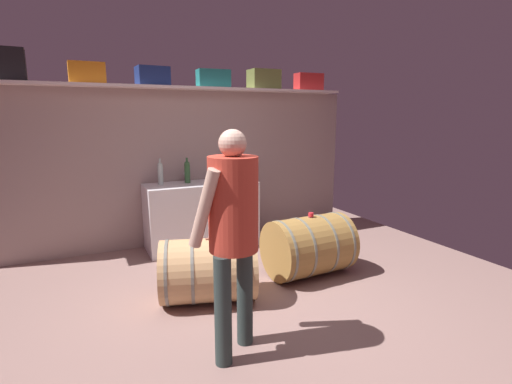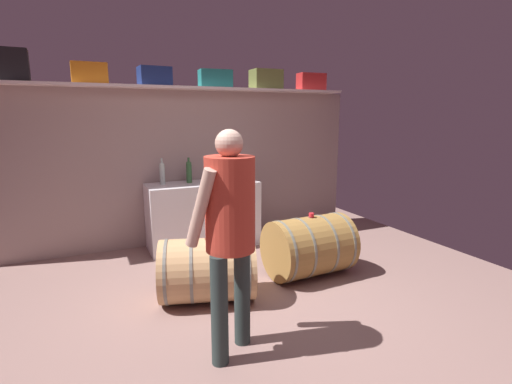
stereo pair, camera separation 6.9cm
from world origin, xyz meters
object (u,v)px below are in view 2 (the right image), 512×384
(wine_glass, at_px, (189,174))
(wine_barrel_far, at_px, (207,270))
(wine_bottle_clear, at_px, (162,173))
(wine_barrel_near, at_px, (309,246))
(toolcase_black, at_px, (11,65))
(toolcase_teal, at_px, (215,79))
(work_cabinet, at_px, (203,215))
(tasting_cup, at_px, (311,215))
(toolcase_red, at_px, (311,82))
(winemaker_pouring, at_px, (229,221))
(toolcase_olive, at_px, (266,80))
(wine_bottle_green, at_px, (189,171))
(toolcase_orange, at_px, (89,73))
(wine_bottle_dark, at_px, (225,169))
(toolcase_navy, at_px, (155,76))

(wine_glass, distance_m, wine_barrel_far, 1.87)
(wine_bottle_clear, relative_size, wine_barrel_near, 0.37)
(toolcase_black, height_order, toolcase_teal, toolcase_black)
(work_cabinet, distance_m, wine_glass, 0.59)
(wine_bottle_clear, height_order, tasting_cup, wine_bottle_clear)
(toolcase_red, xyz_separation_m, winemaker_pouring, (-2.27, -2.60, -1.21))
(toolcase_black, xyz_separation_m, toolcase_olive, (3.05, 0.00, -0.04))
(toolcase_red, bearing_deg, wine_bottle_green, -172.84)
(toolcase_teal, bearing_deg, toolcase_black, -176.21)
(wine_barrel_far, relative_size, winemaker_pouring, 0.62)
(toolcase_orange, bearing_deg, wine_barrel_near, -39.78)
(toolcase_red, distance_m, wine_barrel_far, 3.38)
(work_cabinet, xyz_separation_m, wine_glass, (-0.13, 0.19, 0.54))
(toolcase_black, distance_m, toolcase_olive, 3.05)
(toolcase_black, bearing_deg, work_cabinet, -7.58)
(wine_glass, distance_m, winemaker_pouring, 2.63)
(toolcase_black, bearing_deg, toolcase_orange, -2.16)
(toolcase_olive, bearing_deg, tasting_cup, -96.64)
(toolcase_orange, height_order, tasting_cup, toolcase_orange)
(work_cabinet, xyz_separation_m, winemaker_pouring, (-0.52, -2.41, 0.58))
(toolcase_olive, bearing_deg, wine_barrel_far, -128.46)
(toolcase_orange, relative_size, work_cabinet, 0.27)
(wine_bottle_green, xyz_separation_m, wine_bottle_dark, (0.52, 0.06, -0.01))
(winemaker_pouring, bearing_deg, toolcase_black, 84.70)
(toolcase_red, relative_size, wine_bottle_dark, 1.28)
(wine_bottle_green, relative_size, wine_glass, 2.20)
(work_cabinet, bearing_deg, toolcase_red, 6.29)
(toolcase_teal, distance_m, winemaker_pouring, 2.97)
(toolcase_black, relative_size, winemaker_pouring, 0.21)
(toolcase_teal, height_order, work_cabinet, toolcase_teal)
(winemaker_pouring, bearing_deg, wine_bottle_green, 46.06)
(work_cabinet, height_order, winemaker_pouring, winemaker_pouring)
(toolcase_olive, bearing_deg, wine_bottle_green, -173.04)
(wine_bottle_dark, bearing_deg, wine_bottle_clear, -177.36)
(toolcase_olive, relative_size, toolcase_red, 1.03)
(toolcase_black, bearing_deg, wine_barrel_near, -31.98)
(wine_barrel_near, bearing_deg, wine_bottle_dark, 101.78)
(toolcase_orange, relative_size, toolcase_red, 0.99)
(wine_bottle_green, bearing_deg, toolcase_orange, 174.01)
(wine_barrel_far, bearing_deg, work_cabinet, 91.28)
(wine_bottle_dark, bearing_deg, wine_bottle_green, -173.48)
(tasting_cup, bearing_deg, toolcase_black, 150.32)
(wine_bottle_green, bearing_deg, toolcase_red, 3.48)
(toolcase_orange, distance_m, winemaker_pouring, 2.96)
(work_cabinet, relative_size, wine_barrel_far, 1.43)
(toolcase_orange, xyz_separation_m, wine_barrel_near, (2.04, -1.61, -1.89))
(toolcase_orange, height_order, toolcase_navy, toolcase_orange)
(work_cabinet, distance_m, wine_barrel_far, 1.60)
(wine_bottle_dark, height_order, tasting_cup, wine_bottle_dark)
(wine_bottle_clear, relative_size, tasting_cup, 5.88)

